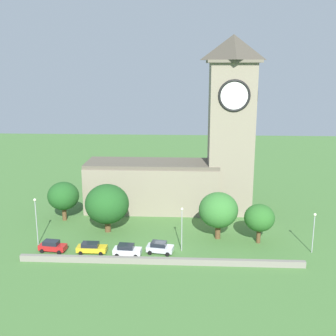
{
  "coord_description": "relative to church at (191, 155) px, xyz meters",
  "views": [
    {
      "loc": [
        4.0,
        -60.36,
        28.01
      ],
      "look_at": [
        0.44,
        7.64,
        11.51
      ],
      "focal_mm": 44.63,
      "sensor_mm": 36.0,
      "label": 1
    }
  ],
  "objects": [
    {
      "name": "car_red",
      "position": [
        -21.57,
        -20.94,
        -10.27
      ],
      "size": [
        4.35,
        2.44,
        1.75
      ],
      "color": "red",
      "rests_on": "ground"
    },
    {
      "name": "car_white",
      "position": [
        -9.72,
        -21.8,
        -10.25
      ],
      "size": [
        4.35,
        2.4,
        1.79
      ],
      "color": "silver",
      "rests_on": "ground"
    },
    {
      "name": "tree_churchyard",
      "position": [
        11.05,
        -15.92,
        -6.86
      ],
      "size": [
        4.92,
        4.92,
        6.54
      ],
      "color": "brown",
      "rests_on": "ground"
    },
    {
      "name": "quay_barrier",
      "position": [
        -4.4,
        -24.35,
        -10.68
      ],
      "size": [
        41.73,
        0.7,
        0.95
      ],
      "primitive_type": "cube",
      "color": "gray",
      "rests_on": "ground"
    },
    {
      "name": "tree_riverside_west",
      "position": [
        4.51,
        -14.45,
        -6.16
      ],
      "size": [
        6.5,
        6.5,
        7.95
      ],
      "color": "brown",
      "rests_on": "ground"
    },
    {
      "name": "streetlamp_west_end",
      "position": [
        -24.73,
        -18.57,
        -6.01
      ],
      "size": [
        0.44,
        0.44,
        7.82
      ],
      "color": "#9EA0A5",
      "rests_on": "ground"
    },
    {
      "name": "ground_plane",
      "position": [
        -4.4,
        -4.84,
        -11.15
      ],
      "size": [
        200.0,
        200.0,
        0.0
      ],
      "primitive_type": "plane",
      "color": "#477538"
    },
    {
      "name": "tree_by_tower",
      "position": [
        -23.71,
        -7.26,
        -6.45
      ],
      "size": [
        5.78,
        5.78,
        7.34
      ],
      "color": "brown",
      "rests_on": "ground"
    },
    {
      "name": "church",
      "position": [
        0.0,
        0.0,
        0.0
      ],
      "size": [
        33.13,
        9.72,
        33.87
      ],
      "color": "gray",
      "rests_on": "ground"
    },
    {
      "name": "streetlamp_west_mid",
      "position": [
        -1.43,
        -19.72,
        -6.42
      ],
      "size": [
        0.44,
        0.44,
        7.11
      ],
      "color": "#9EA0A5",
      "rests_on": "ground"
    },
    {
      "name": "car_silver",
      "position": [
        -4.8,
        -20.62,
        -10.25
      ],
      "size": [
        4.33,
        2.76,
        1.79
      ],
      "color": "silver",
      "rests_on": "ground"
    },
    {
      "name": "tree_riverside_east",
      "position": [
        -14.48,
        -12.45,
        -6.1
      ],
      "size": [
        7.57,
        7.57,
        8.49
      ],
      "color": "brown",
      "rests_on": "ground"
    },
    {
      "name": "car_yellow",
      "position": [
        -15.36,
        -21.13,
        -10.31
      ],
      "size": [
        4.62,
        2.15,
        1.66
      ],
      "color": "gold",
      "rests_on": "ground"
    },
    {
      "name": "streetlamp_central",
      "position": [
        18.76,
        -19.31,
        -6.8
      ],
      "size": [
        0.44,
        0.44,
        6.45
      ],
      "color": "#9EA0A5",
      "rests_on": "ground"
    }
  ]
}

